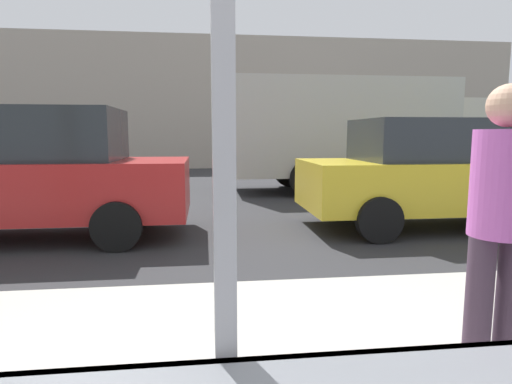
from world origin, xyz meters
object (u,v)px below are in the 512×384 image
(box_truck, at_px, (366,131))
(pedestrian, at_px, (501,219))
(parked_car_red, at_px, (26,174))
(parked_car_yellow, at_px, (436,173))

(box_truck, xyz_separation_m, pedestrian, (-2.66, -8.78, -0.53))
(parked_car_red, xyz_separation_m, box_truck, (6.68, 4.48, 0.64))
(parked_car_yellow, bearing_deg, box_truck, 82.73)
(parked_car_red, height_order, box_truck, box_truck)
(box_truck, relative_size, pedestrian, 4.42)
(box_truck, bearing_deg, parked_car_yellow, -97.27)
(parked_car_red, relative_size, parked_car_yellow, 1.07)
(parked_car_yellow, relative_size, box_truck, 0.59)
(parked_car_yellow, distance_m, pedestrian, 4.78)
(pedestrian, bearing_deg, parked_car_yellow, 64.12)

